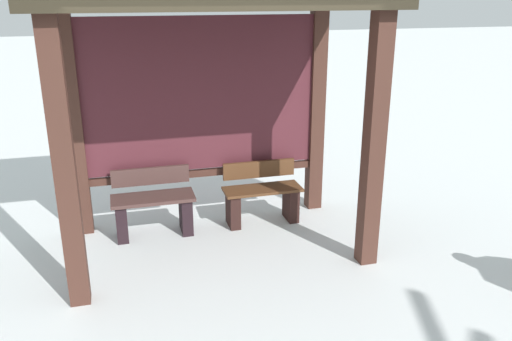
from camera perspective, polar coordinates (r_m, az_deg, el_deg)
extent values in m
plane|color=silver|center=(5.73, -4.20, -8.09)|extent=(60.00, 60.00, 0.00)
cube|color=#472820|center=(4.51, -20.14, 0.02)|extent=(0.17, 0.17, 2.46)
cube|color=#472820|center=(5.06, 12.74, 2.73)|extent=(0.17, 0.17, 2.46)
cube|color=#472820|center=(5.93, -19.21, 4.51)|extent=(0.17, 0.17, 2.46)
cube|color=#472820|center=(6.36, 6.57, 6.37)|extent=(0.17, 0.17, 2.46)
cube|color=#2E281B|center=(5.10, -4.91, 17.92)|extent=(3.18, 1.89, 0.12)
cube|color=#512129|center=(5.93, -5.97, 8.21)|extent=(2.60, 0.08, 1.71)
cube|color=#472820|center=(6.15, -5.65, -0.23)|extent=(2.60, 0.06, 0.08)
cube|color=#4A312D|center=(5.88, -11.19, -2.97)|extent=(0.91, 0.38, 0.04)
cube|color=#4A312D|center=(5.97, -11.45, -0.60)|extent=(0.86, 0.04, 0.20)
cube|color=black|center=(5.99, -7.67, -4.71)|extent=(0.12, 0.32, 0.42)
cube|color=black|center=(5.96, -14.45, -5.33)|extent=(0.12, 0.32, 0.42)
cube|color=#54331C|center=(6.08, 0.71, -2.05)|extent=(0.91, 0.35, 0.03)
cube|color=#54331C|center=(6.16, 0.32, 0.14)|extent=(0.86, 0.04, 0.20)
cube|color=black|center=(6.27, 3.82, -3.60)|extent=(0.12, 0.29, 0.40)
cube|color=black|center=(6.08, -2.52, -4.28)|extent=(0.12, 0.29, 0.40)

